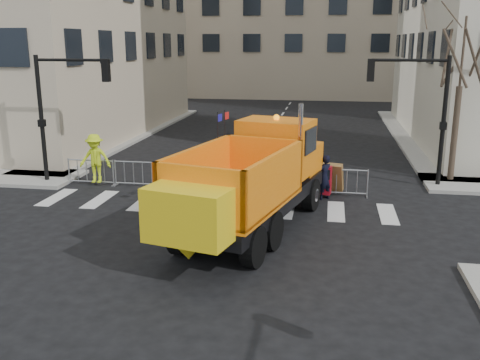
% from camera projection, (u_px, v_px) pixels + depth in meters
% --- Properties ---
extents(ground, '(120.00, 120.00, 0.00)m').
position_uv_depth(ground, '(178.00, 264.00, 14.65)').
color(ground, black).
rests_on(ground, ground).
extents(sidewalk_back, '(64.00, 5.00, 0.15)m').
position_uv_depth(sidewalk_back, '(233.00, 183.00, 22.75)').
color(sidewalk_back, gray).
rests_on(sidewalk_back, ground).
extents(traffic_light_left, '(0.18, 0.18, 5.40)m').
position_uv_depth(traffic_light_left, '(42.00, 121.00, 22.42)').
color(traffic_light_left, black).
rests_on(traffic_light_left, ground).
extents(traffic_light_right, '(0.18, 0.18, 5.40)m').
position_uv_depth(traffic_light_right, '(443.00, 123.00, 21.68)').
color(traffic_light_right, black).
rests_on(traffic_light_right, ground).
extents(crowd_barriers, '(12.60, 0.60, 1.10)m').
position_uv_depth(crowd_barriers, '(211.00, 177.00, 21.89)').
color(crowd_barriers, '#9EA0A5').
rests_on(crowd_barriers, ground).
extents(street_tree, '(3.00, 3.00, 7.50)m').
position_uv_depth(street_tree, '(459.00, 95.00, 22.25)').
color(street_tree, '#382B21').
rests_on(street_tree, ground).
extents(plow_truck, '(5.17, 10.69, 4.01)m').
position_uv_depth(plow_truck, '(251.00, 178.00, 16.70)').
color(plow_truck, black).
rests_on(plow_truck, ground).
extents(cop_a, '(0.75, 0.74, 1.74)m').
position_uv_depth(cop_a, '(324.00, 177.00, 20.50)').
color(cop_a, black).
rests_on(cop_a, ground).
extents(cop_b, '(1.04, 0.91, 1.82)m').
position_uv_depth(cop_b, '(272.00, 174.00, 20.81)').
color(cop_b, black).
rests_on(cop_b, ground).
extents(cop_c, '(1.26, 1.04, 2.00)m').
position_uv_depth(cop_c, '(307.00, 174.00, 20.40)').
color(cop_c, black).
rests_on(cop_c, ground).
extents(worker, '(1.38, 0.85, 2.06)m').
position_uv_depth(worker, '(95.00, 158.00, 22.35)').
color(worker, '#C7E51A').
rests_on(worker, sidewalk_back).
extents(newspaper_box, '(0.51, 0.46, 1.10)m').
position_uv_depth(newspaper_box, '(325.00, 180.00, 20.75)').
color(newspaper_box, maroon).
rests_on(newspaper_box, sidewalk_back).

